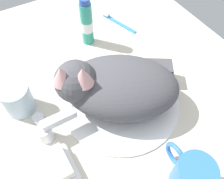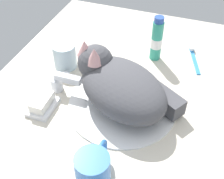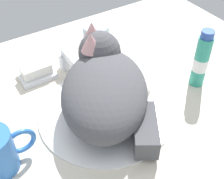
{
  "view_description": "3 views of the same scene",
  "coord_description": "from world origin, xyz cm",
  "px_view_note": "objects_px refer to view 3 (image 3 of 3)",
  "views": [
    {
      "loc": [
        -28.55,
        19.03,
        51.58
      ],
      "look_at": [
        0.08,
        2.5,
        7.03
      ],
      "focal_mm": 38.03,
      "sensor_mm": 36.0,
      "label": 1
    },
    {
      "loc": [
        -54.31,
        -16.34,
        58.58
      ],
      "look_at": [
        -0.3,
        2.91,
        5.58
      ],
      "focal_mm": 46.77,
      "sensor_mm": 36.0,
      "label": 2
    },
    {
      "loc": [
        -23.78,
        -40.64,
        49.99
      ],
      "look_at": [
        2.06,
        0.3,
        6.07
      ],
      "focal_mm": 48.19,
      "sensor_mm": 36.0,
      "label": 3
    }
  ],
  "objects_px": {
    "rinse_cup": "(96,38)",
    "soap_bar": "(36,69)",
    "faucet": "(67,61)",
    "cat": "(105,85)",
    "toothpaste_bottle": "(201,60)"
  },
  "relations": [
    {
      "from": "faucet",
      "to": "rinse_cup",
      "type": "height_order",
      "value": "rinse_cup"
    },
    {
      "from": "cat",
      "to": "soap_bar",
      "type": "xyz_separation_m",
      "value": [
        -0.09,
        0.19,
        -0.05
      ]
    },
    {
      "from": "cat",
      "to": "soap_bar",
      "type": "height_order",
      "value": "cat"
    },
    {
      "from": "cat",
      "to": "soap_bar",
      "type": "distance_m",
      "value": 0.22
    },
    {
      "from": "cat",
      "to": "toothpaste_bottle",
      "type": "relative_size",
      "value": 2.21
    },
    {
      "from": "rinse_cup",
      "to": "soap_bar",
      "type": "xyz_separation_m",
      "value": [
        -0.19,
        -0.02,
        -0.01
      ]
    },
    {
      "from": "toothpaste_bottle",
      "to": "faucet",
      "type": "bearing_deg",
      "value": 138.22
    },
    {
      "from": "rinse_cup",
      "to": "toothpaste_bottle",
      "type": "height_order",
      "value": "toothpaste_bottle"
    },
    {
      "from": "faucet",
      "to": "rinse_cup",
      "type": "relative_size",
      "value": 1.68
    },
    {
      "from": "toothpaste_bottle",
      "to": "soap_bar",
      "type": "bearing_deg",
      "value": 144.59
    },
    {
      "from": "faucet",
      "to": "soap_bar",
      "type": "height_order",
      "value": "faucet"
    },
    {
      "from": "rinse_cup",
      "to": "toothpaste_bottle",
      "type": "xyz_separation_m",
      "value": [
        0.14,
        -0.26,
        0.03
      ]
    },
    {
      "from": "soap_bar",
      "to": "toothpaste_bottle",
      "type": "bearing_deg",
      "value": -35.41
    },
    {
      "from": "cat",
      "to": "soap_bar",
      "type": "relative_size",
      "value": 4.56
    },
    {
      "from": "faucet",
      "to": "rinse_cup",
      "type": "bearing_deg",
      "value": 18.47
    }
  ]
}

